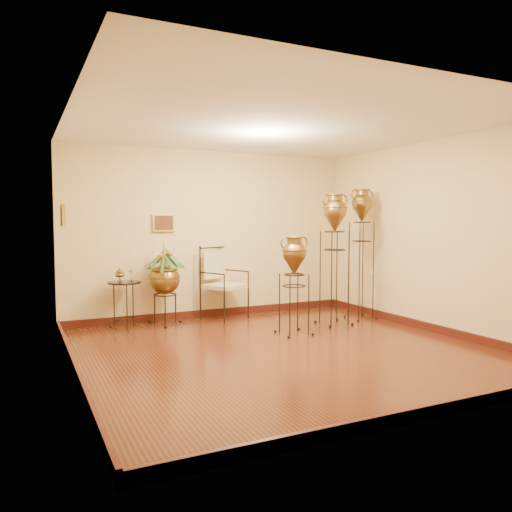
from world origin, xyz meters
name	(u,v)px	position (x,y,z in m)	size (l,w,h in m)	color
ground	(283,349)	(0.00, 0.00, 0.00)	(5.00, 5.00, 0.00)	#572714
room_shell	(282,212)	(-0.01, 0.01, 1.73)	(5.02, 5.02, 2.81)	beige
amphora_tall	(361,252)	(2.15, 1.22, 1.11)	(0.53, 0.53, 2.18)	black
amphora_mid	(334,258)	(1.48, 1.02, 1.05)	(0.60, 0.60, 2.08)	black
amphora_short	(294,285)	(0.56, 0.69, 0.72)	(0.47, 0.47, 1.44)	black
planter_urn	(165,276)	(-0.93, 2.15, 0.77)	(0.94, 0.94, 1.38)	black
armchair	(224,283)	(0.08, 2.15, 0.60)	(0.88, 0.86, 1.20)	black
side_table	(125,304)	(-1.55, 2.15, 0.37)	(0.64, 0.64, 0.90)	black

